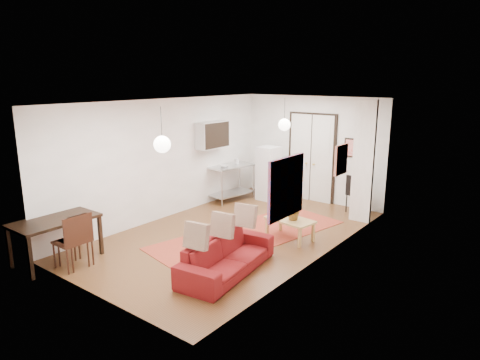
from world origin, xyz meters
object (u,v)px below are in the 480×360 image
Objects in this scene: kitchen_counter at (231,177)px; black_side_chair at (360,190)px; coffee_table at (290,221)px; sofa at (227,256)px; dining_table at (55,224)px; dining_chair_far at (75,235)px; fridge at (268,173)px; dining_chair_near at (79,233)px.

kitchen_counter is 1.41× the size of black_side_chair.
kitchen_counter reaches higher than coffee_table.
sofa is 2.08m from coffee_table.
sofa reaches higher than coffee_table.
dining_chair_far reaches higher than dining_table.
sofa is at bearing -62.65° from fridge.
dining_chair_far is at bearing -76.74° from kitchen_counter.
dining_chair_far is at bearing -124.11° from coffee_table.
dining_table is (-2.84, -1.58, 0.43)m from sofa.
fridge is 2.55m from black_side_chair.
dining_chair_near is (-2.40, -3.46, 0.20)m from coffee_table.
kitchen_counter is 5.23m from dining_table.
coffee_table is 0.79× the size of kitchen_counter.
dining_chair_near is (0.47, -5.03, -0.07)m from kitchen_counter.
fridge reaches higher than dining_chair_far.
fridge is 5.82m from dining_chair_far.
coffee_table is 3.10m from fridge.
dining_table is at bearing 79.45° from black_side_chair.
dining_table is (-0.79, -5.92, -0.02)m from fridge.
coffee_table is 0.72× the size of fridge.
dining_chair_near reaches higher than kitchen_counter.
dining_chair_near is 1.04× the size of black_side_chair.
dining_chair_near is at bearing 112.22° from sofa.
kitchen_counter is at bearing -175.25° from dining_chair_far.
kitchen_counter is 0.92× the size of dining_table.
dining_table is at bearing -128.20° from coffee_table.
dining_chair_far is (-0.32, -5.81, -0.16)m from fridge.
dining_table is 1.53× the size of black_side_chair.
dining_table is 1.47× the size of dining_chair_near.
black_side_chair reaches higher than dining_table.
kitchen_counter is 1.35× the size of dining_chair_near.
dining_table is at bearing -95.57° from fridge.
kitchen_counter is at bearing 36.15° from black_side_chair.
kitchen_counter is 1.35× the size of dining_chair_far.
dining_chair_near is at bearing -124.81° from coffee_table.
coffee_table is 4.66m from dining_table.
dining_chair_near is 1.00× the size of dining_chair_far.
fridge reaches higher than kitchen_counter.
coffee_table is 1.06× the size of dining_chair_far.
fridge is at bearing 176.37° from dining_chair_far.
kitchen_counter is at bearing -136.95° from fridge.
dining_chair_near is 6.81m from black_side_chair.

